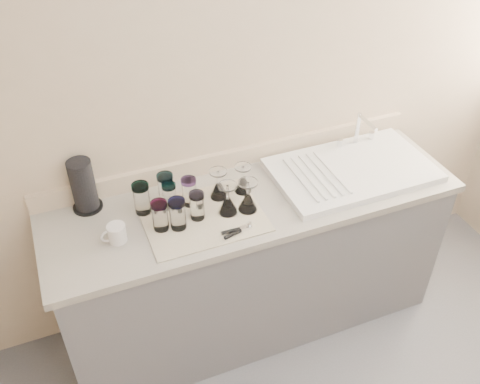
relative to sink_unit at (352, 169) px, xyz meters
name	(u,v)px	position (x,y,z in m)	size (l,w,h in m)	color
room_envelope	(447,274)	(-0.55, -1.20, 0.64)	(3.54, 3.50, 2.52)	#55565B
counter_unit	(253,262)	(-0.55, 0.00, -0.47)	(2.06, 0.62, 0.90)	slate
sink_unit	(352,169)	(0.00, 0.00, 0.00)	(0.82, 0.50, 0.22)	white
dish_towel	(203,217)	(-0.83, -0.05, -0.02)	(0.55, 0.42, 0.01)	beige
tumbler_teal	(142,198)	(-1.08, 0.09, 0.07)	(0.08, 0.08, 0.16)	white
tumbler_cyan	(170,196)	(-0.95, 0.07, 0.06)	(0.07, 0.07, 0.13)	white
tumbler_purple	(189,191)	(-0.86, 0.06, 0.06)	(0.07, 0.07, 0.14)	white
tumbler_magenta	(160,215)	(-1.03, -0.06, 0.06)	(0.08, 0.08, 0.15)	white
tumbler_blue	(178,214)	(-0.96, -0.08, 0.07)	(0.08, 0.08, 0.15)	white
tumbler_lavender	(197,206)	(-0.86, -0.05, 0.06)	(0.07, 0.07, 0.14)	white
tumbler_extra	(166,188)	(-0.96, 0.12, 0.07)	(0.08, 0.08, 0.16)	white
goblet_back_left	(219,188)	(-0.71, 0.06, 0.04)	(0.09, 0.09, 0.15)	white
goblet_back_right	(243,183)	(-0.59, 0.06, 0.04)	(0.08, 0.08, 0.15)	white
goblet_front_left	(228,203)	(-0.71, -0.06, 0.04)	(0.09, 0.09, 0.16)	white
goblet_front_right	(248,200)	(-0.62, -0.08, 0.04)	(0.09, 0.09, 0.16)	white
can_opener	(237,231)	(-0.72, -0.21, 0.00)	(0.14, 0.05, 0.02)	silver
white_mug	(116,233)	(-1.23, -0.05, 0.02)	(0.12, 0.09, 0.08)	silver
paper_towel_roll	(83,186)	(-1.32, 0.23, 0.11)	(0.14, 0.14, 0.26)	black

